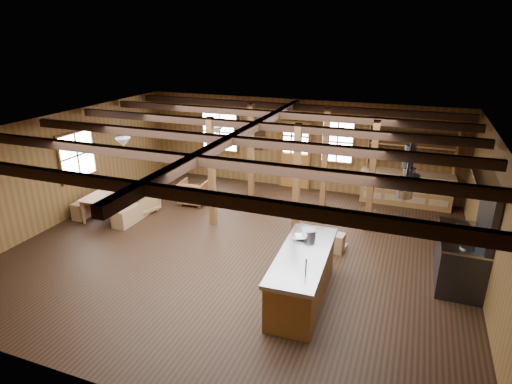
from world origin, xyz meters
The scene contains 22 objects.
room centered at (0.00, 0.00, 1.40)m, with size 10.04×9.04×2.84m.
ceiling_joists centered at (0.00, 0.18, 2.68)m, with size 9.80×8.82×0.18m.
timber_posts centered at (0.52, 2.08, 1.40)m, with size 3.95×2.35×2.80m.
back_door centered at (0.00, 4.45, 0.88)m, with size 1.02×0.08×2.15m.
window_back_left centered at (-2.60, 4.46, 1.60)m, with size 1.32×0.06×1.32m.
window_back_right centered at (1.30, 4.46, 1.60)m, with size 1.02×0.06×1.32m.
window_left centered at (-4.96, 0.50, 1.60)m, with size 0.14×1.24×1.32m.
notice_boards centered at (-1.50, 4.46, 1.64)m, with size 1.08×0.03×0.90m.
back_counter centered at (3.40, 4.20, 0.60)m, with size 2.55×0.60×2.45m.
pendant_lamps centered at (-2.25, 1.00, 2.25)m, with size 1.86×2.36×0.66m.
pot_rack centered at (3.42, 0.26, 2.26)m, with size 0.38×3.00×0.45m.
kitchen_island centered at (1.82, -1.42, 0.48)m, with size 0.98×2.53×1.20m.
step_stool centered at (2.04, 0.64, 0.21)m, with size 0.48×0.34×0.43m, color olive.
commercial_range centered at (4.64, 0.25, 0.68)m, with size 0.89×1.73×2.14m.
dining_table centered at (-3.90, 0.64, 0.33)m, with size 1.89×1.06×0.67m, color brown.
bench_wall centered at (-4.65, 0.64, 0.23)m, with size 0.31×1.66×0.46m, color olive.
bench_aisle centered at (-3.27, 0.64, 0.23)m, with size 0.32×1.71×0.47m, color olive.
armchair_a centered at (-3.68, 1.40, 0.38)m, with size 0.81×0.83×0.76m, color brown.
armchair_b centered at (-2.35, 2.06, 0.34)m, with size 0.73×0.76×0.69m, color brown.
armchair_c centered at (-3.38, 1.00, 0.34)m, with size 0.72×0.74×0.68m, color olive.
counter_pot centered at (1.75, -0.72, 1.02)m, with size 0.27×0.27×0.16m, color #ADAEB4.
bowl centered at (1.61, -0.88, 0.97)m, with size 0.28×0.28×0.07m, color silver.
Camera 1 is at (3.45, -8.13, 4.72)m, focal length 30.00 mm.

